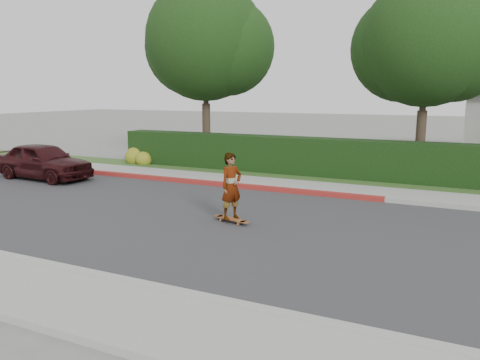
% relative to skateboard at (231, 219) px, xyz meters
% --- Properties ---
extents(ground, '(120.00, 120.00, 0.00)m').
position_rel_skateboard_xyz_m(ground, '(2.12, -0.16, -0.09)').
color(ground, slate).
rests_on(ground, ground).
extents(road, '(60.00, 8.00, 0.01)m').
position_rel_skateboard_xyz_m(road, '(2.12, -0.16, -0.09)').
color(road, '#2D2D30').
rests_on(road, ground).
extents(curb_near, '(60.00, 0.20, 0.15)m').
position_rel_skateboard_xyz_m(curb_near, '(2.12, -4.26, -0.02)').
color(curb_near, '#9E9E99').
rests_on(curb_near, ground).
extents(sidewalk_near, '(60.00, 1.60, 0.12)m').
position_rel_skateboard_xyz_m(sidewalk_near, '(2.12, -5.16, -0.03)').
color(sidewalk_near, gray).
rests_on(sidewalk_near, ground).
extents(curb_far, '(60.00, 0.20, 0.15)m').
position_rel_skateboard_xyz_m(curb_far, '(2.12, 3.94, -0.02)').
color(curb_far, '#9E9E99').
rests_on(curb_far, ground).
extents(curb_red_section, '(12.00, 0.21, 0.15)m').
position_rel_skateboard_xyz_m(curb_red_section, '(-2.88, 3.94, -0.02)').
color(curb_red_section, maroon).
rests_on(curb_red_section, ground).
extents(sidewalk_far, '(60.00, 1.60, 0.12)m').
position_rel_skateboard_xyz_m(sidewalk_far, '(2.12, 4.84, -0.03)').
color(sidewalk_far, gray).
rests_on(sidewalk_far, ground).
extents(planting_strip, '(60.00, 1.60, 0.10)m').
position_rel_skateboard_xyz_m(planting_strip, '(2.12, 6.44, -0.04)').
color(planting_strip, '#2D4C1E').
rests_on(planting_strip, ground).
extents(hedge, '(15.00, 1.00, 1.50)m').
position_rel_skateboard_xyz_m(hedge, '(-0.88, 7.04, 0.66)').
color(hedge, black).
rests_on(hedge, ground).
extents(flowering_shrub, '(1.40, 1.00, 0.90)m').
position_rel_skateboard_xyz_m(flowering_shrub, '(-7.88, 6.58, 0.24)').
color(flowering_shrub, '#2D4C19').
rests_on(flowering_shrub, ground).
extents(tree_left, '(5.99, 5.21, 8.00)m').
position_rel_skateboard_xyz_m(tree_left, '(-5.39, 8.53, 5.17)').
color(tree_left, '#33261C').
rests_on(tree_left, ground).
extents(tree_center, '(5.66, 4.84, 7.44)m').
position_rel_skateboard_xyz_m(tree_center, '(3.61, 9.03, 4.81)').
color(tree_center, '#33261C').
rests_on(tree_center, ground).
extents(skateboard, '(1.10, 0.49, 0.10)m').
position_rel_skateboard_xyz_m(skateboard, '(0.00, 0.00, 0.00)').
color(skateboard, '#B16330').
rests_on(skateboard, ground).
extents(skateboarder, '(0.61, 0.71, 1.65)m').
position_rel_skateboard_xyz_m(skateboarder, '(0.00, -0.00, 0.84)').
color(skateboarder, white).
rests_on(skateboarder, skateboard).
extents(car_maroon, '(4.07, 1.83, 1.36)m').
position_rel_skateboard_xyz_m(car_maroon, '(-8.99, 2.38, 0.58)').
color(car_maroon, '#361113').
rests_on(car_maroon, ground).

